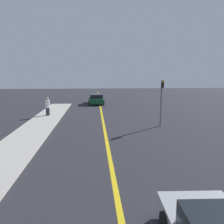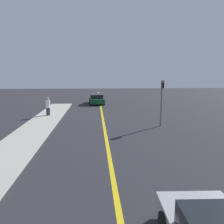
% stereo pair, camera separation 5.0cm
% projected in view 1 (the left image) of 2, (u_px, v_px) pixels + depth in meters
% --- Properties ---
extents(road_center_line, '(0.20, 60.00, 0.01)m').
position_uv_depth(road_center_line, '(103.00, 123.00, 17.94)').
color(road_center_line, gold).
rests_on(road_center_line, ground_plane).
extents(sidewalk_left, '(2.52, 29.32, 0.13)m').
position_uv_depth(sidewalk_left, '(29.00, 135.00, 14.26)').
color(sidewalk_left, '#ADA89E').
rests_on(sidewalk_left, ground_plane).
extents(car_ahead_center, '(2.12, 4.12, 1.32)m').
position_uv_depth(car_ahead_center, '(96.00, 99.00, 29.42)').
color(car_ahead_center, '#144728').
rests_on(car_ahead_center, ground_plane).
extents(pedestrian_by_sign, '(0.42, 0.42, 1.71)m').
position_uv_depth(pedestrian_by_sign, '(48.00, 106.00, 20.64)').
color(pedestrian_by_sign, '#282D3D').
rests_on(pedestrian_by_sign, sidewalk_left).
extents(traffic_light, '(0.18, 0.40, 3.53)m').
position_uv_depth(traffic_light, '(161.00, 98.00, 16.64)').
color(traffic_light, slate).
rests_on(traffic_light, ground_plane).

